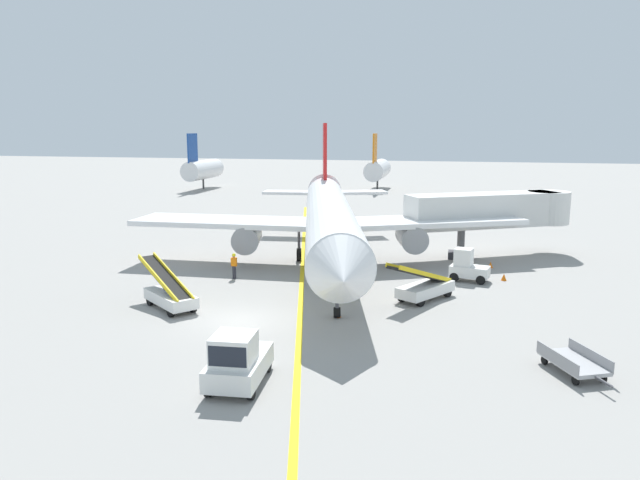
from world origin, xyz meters
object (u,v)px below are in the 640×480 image
at_px(baggage_cart_loaded, 573,362).
at_px(safety_cone_wingtip_left, 491,265).
at_px(ground_crew_marshaller, 234,265).
at_px(safety_cone_nose_left, 338,313).
at_px(pushback_tug, 237,361).
at_px(jet_bridge, 499,210).
at_px(airliner, 330,218).
at_px(belt_loader_aft_hold, 424,287).
at_px(safety_cone_nose_right, 504,277).
at_px(belt_loader_forward_hold, 170,294).
at_px(baggage_tug_near_wing, 467,267).

distance_m(baggage_cart_loaded, safety_cone_wingtip_left, 18.56).
xyz_separation_m(ground_crew_marshaller, safety_cone_nose_left, (8.20, -6.41, -0.69)).
bearing_deg(ground_crew_marshaller, baggage_cart_loaded, -31.05).
bearing_deg(pushback_tug, jet_bridge, 67.88).
xyz_separation_m(airliner, jet_bridge, (11.86, 6.11, 0.12)).
bearing_deg(pushback_tug, ground_crew_marshaller, 111.58).
relative_size(pushback_tug, safety_cone_nose_left, 8.50).
bearing_deg(belt_loader_aft_hold, pushback_tug, -114.76).
distance_m(belt_loader_aft_hold, ground_crew_marshaller, 12.56).
relative_size(safety_cone_nose_right, safety_cone_wingtip_left, 1.00).
xyz_separation_m(airliner, belt_loader_forward_hold, (-6.29, -12.12, -2.64)).
xyz_separation_m(jet_bridge, ground_crew_marshaller, (-17.09, -11.30, -2.63)).
distance_m(baggage_tug_near_wing, ground_crew_marshaller, 15.07).
bearing_deg(ground_crew_marshaller, belt_loader_aft_hold, -9.73).
relative_size(airliner, safety_cone_nose_left, 79.34).
distance_m(baggage_tug_near_wing, baggage_cart_loaded, 14.80).
bearing_deg(safety_cone_nose_right, belt_loader_aft_hold, -130.07).
bearing_deg(pushback_tug, airliner, 92.58).
xyz_separation_m(pushback_tug, baggage_tug_near_wing, (8.64, 18.44, -0.07)).
bearing_deg(airliner, ground_crew_marshaller, -135.25).
bearing_deg(safety_cone_wingtip_left, pushback_tug, -114.45).
distance_m(baggage_cart_loaded, safety_cone_nose_right, 15.00).
bearing_deg(baggage_cart_loaded, ground_crew_marshaller, 148.95).
bearing_deg(airliner, belt_loader_forward_hold, -117.43).
distance_m(safety_cone_nose_right, safety_cone_wingtip_left, 3.57).
distance_m(jet_bridge, baggage_cart_loaded, 22.94).
bearing_deg(pushback_tug, safety_cone_nose_right, 60.16).
height_order(airliner, baggage_tug_near_wing, airliner).
bearing_deg(safety_cone_nose_right, airliner, 172.05).
bearing_deg(ground_crew_marshaller, jet_bridge, 33.47).
height_order(belt_loader_forward_hold, ground_crew_marshaller, belt_loader_forward_hold).
xyz_separation_m(ground_crew_marshaller, safety_cone_nose_right, (17.13, 3.53, -0.69)).
xyz_separation_m(airliner, safety_cone_wingtip_left, (11.22, 1.84, -3.20)).
relative_size(jet_bridge, pushback_tug, 3.32).
relative_size(baggage_tug_near_wing, safety_cone_nose_right, 5.97).
height_order(baggage_cart_loaded, safety_cone_nose_left, baggage_cart_loaded).
bearing_deg(airliner, belt_loader_aft_hold, -45.65).
height_order(jet_bridge, safety_cone_nose_left, jet_bridge).
height_order(jet_bridge, baggage_cart_loaded, jet_bridge).
relative_size(belt_loader_aft_hold, baggage_cart_loaded, 1.31).
relative_size(belt_loader_forward_hold, ground_crew_marshaller, 2.76).
distance_m(jet_bridge, ground_crew_marshaller, 20.66).
distance_m(pushback_tug, safety_cone_wingtip_left, 24.85).
height_order(pushback_tug, baggage_tug_near_wing, pushback_tug).
xyz_separation_m(jet_bridge, belt_loader_aft_hold, (-4.72, -13.42, -2.77)).
relative_size(safety_cone_nose_left, safety_cone_nose_right, 1.00).
bearing_deg(safety_cone_nose_right, safety_cone_nose_left, -131.93).
xyz_separation_m(belt_loader_aft_hold, safety_cone_wingtip_left, (4.07, 9.15, -0.56)).
bearing_deg(baggage_tug_near_wing, airliner, 166.31).
bearing_deg(baggage_tug_near_wing, ground_crew_marshaller, -169.08).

